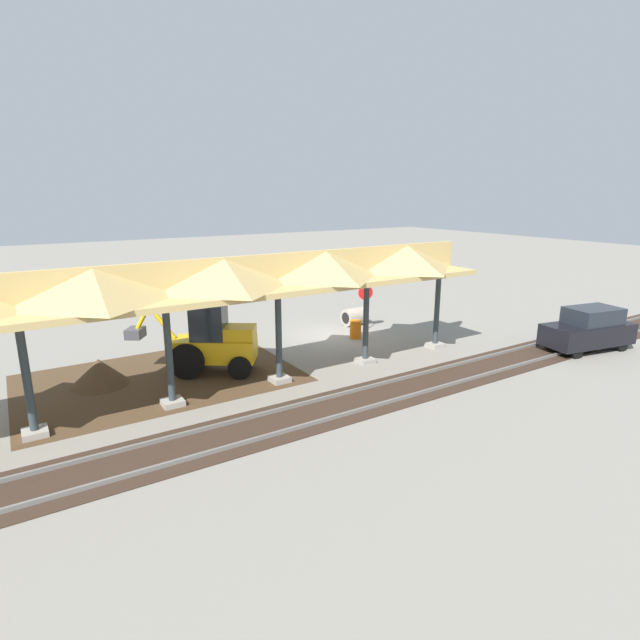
{
  "coord_description": "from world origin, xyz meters",
  "views": [
    {
      "loc": [
        13.59,
        20.16,
        7.02
      ],
      "look_at": [
        2.26,
        2.29,
        1.6
      ],
      "focal_mm": 28.0,
      "sensor_mm": 36.0,
      "label": 1
    }
  ],
  "objects": [
    {
      "name": "traffic_barrel",
      "position": [
        -0.64,
        1.01,
        0.45
      ],
      "size": [
        0.56,
        0.56,
        0.9
      ],
      "primitive_type": "cylinder",
      "color": "orange",
      "rests_on": "ground"
    },
    {
      "name": "rail_tracks",
      "position": [
        0.0,
        7.36,
        0.03
      ],
      "size": [
        60.0,
        2.58,
        0.15
      ],
      "color": "slate",
      "rests_on": "ground"
    },
    {
      "name": "concrete_pipe",
      "position": [
        -2.1,
        -1.07,
        0.48
      ],
      "size": [
        1.31,
        1.02,
        0.95
      ],
      "color": "#9E9384",
      "rests_on": "ground"
    },
    {
      "name": "dirt_mound",
      "position": [
        11.15,
        0.9,
        0.0
      ],
      "size": [
        4.22,
        4.22,
        2.04
      ],
      "primitive_type": "cone",
      "color": "#4C3823",
      "rests_on": "ground"
    },
    {
      "name": "stop_sign",
      "position": [
        -1.81,
        0.23,
        1.75
      ],
      "size": [
        0.71,
        0.33,
        2.43
      ],
      "color": "gray",
      "rests_on": "ground"
    },
    {
      "name": "backhoe",
      "position": [
        7.1,
        1.88,
        1.27
      ],
      "size": [
        4.81,
        3.79,
        2.82
      ],
      "color": "#EAB214",
      "rests_on": "ground"
    },
    {
      "name": "distant_parked_car",
      "position": [
        -8.47,
        8.24,
        0.98
      ],
      "size": [
        4.45,
        2.48,
        1.98
      ],
      "color": "black",
      "rests_on": "ground"
    },
    {
      "name": "platform_canopy",
      "position": [
        7.36,
        4.21,
        4.18
      ],
      "size": [
        21.71,
        3.2,
        4.9
      ],
      "color": "#9E998E",
      "rests_on": "ground"
    },
    {
      "name": "dirt_work_zone",
      "position": [
        9.07,
        1.43,
        0.0
      ],
      "size": [
        10.17,
        7.0,
        0.01
      ],
      "primitive_type": "cube",
      "color": "#4C3823",
      "rests_on": "ground"
    },
    {
      "name": "ground_plane",
      "position": [
        0.0,
        0.0,
        0.0
      ],
      "size": [
        120.0,
        120.0,
        0.0
      ],
      "primitive_type": "plane",
      "color": "gray"
    }
  ]
}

